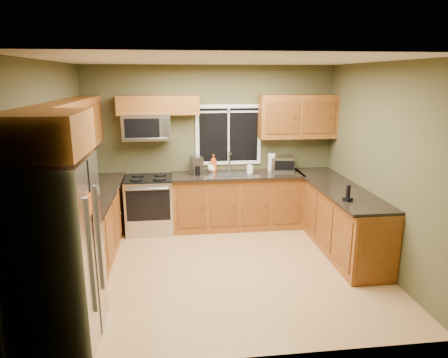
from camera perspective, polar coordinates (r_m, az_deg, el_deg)
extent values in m
plane|color=#B3844E|center=(5.54, -0.08, -12.53)|extent=(4.20, 4.20, 0.00)
plane|color=white|center=(4.94, -0.10, 16.62)|extent=(4.20, 4.20, 0.00)
plane|color=#4B4A2B|center=(6.83, -1.88, 4.63)|extent=(4.20, 0.00, 4.20)
plane|color=#4B4A2B|center=(3.36, 3.55, -5.80)|extent=(4.20, 0.00, 4.20)
plane|color=#4B4A2B|center=(5.26, -23.44, 0.47)|extent=(0.00, 3.60, 3.60)
plane|color=#4B4A2B|center=(5.71, 21.35, 1.69)|extent=(0.00, 3.60, 3.60)
cube|color=white|center=(6.81, 0.65, 6.32)|extent=(1.12, 0.03, 1.02)
cube|color=black|center=(6.80, 0.66, 6.31)|extent=(1.00, 0.01, 0.90)
cube|color=white|center=(6.80, 0.67, 6.30)|extent=(0.03, 0.01, 0.90)
cube|color=white|center=(6.75, 0.68, 9.58)|extent=(1.00, 0.01, 0.03)
cube|color=brown|center=(5.89, -18.47, -6.85)|extent=(0.60, 2.65, 0.90)
cube|color=black|center=(5.73, -18.60, -2.46)|extent=(0.65, 2.65, 0.04)
cube|color=brown|center=(6.80, 1.90, -3.22)|extent=(2.17, 0.60, 0.90)
cube|color=black|center=(6.65, 1.97, 0.57)|extent=(2.17, 0.65, 0.04)
cube|color=brown|center=(6.30, 15.86, -5.25)|extent=(0.60, 2.50, 0.90)
cube|color=brown|center=(5.24, 21.14, -9.75)|extent=(0.56, 0.02, 0.82)
cube|color=black|center=(6.15, 15.94, -1.14)|extent=(0.65, 2.50, 0.04)
cube|color=brown|center=(5.58, -20.99, 6.78)|extent=(0.33, 2.65, 0.72)
cube|color=brown|center=(6.56, -9.34, 10.39)|extent=(1.30, 0.33, 0.30)
cube|color=brown|center=(6.88, 10.48, 8.76)|extent=(1.30, 0.33, 0.72)
cube|color=brown|center=(3.81, -24.62, 5.88)|extent=(0.72, 0.90, 0.38)
cube|color=#B7B7BC|center=(4.11, -22.96, -9.85)|extent=(0.72, 0.90, 1.80)
cube|color=slate|center=(3.83, -18.43, -10.45)|extent=(0.03, 0.04, 1.10)
cube|color=slate|center=(4.19, -17.37, -8.17)|extent=(0.03, 0.04, 1.10)
cube|color=black|center=(4.02, -17.89, -9.91)|extent=(0.01, 0.02, 1.78)
cube|color=#CB5213|center=(3.76, -18.68, -3.56)|extent=(0.01, 0.14, 0.20)
cube|color=#B7B7BC|center=(6.72, -10.54, -3.69)|extent=(0.76, 0.65, 0.90)
cube|color=black|center=(6.59, -10.72, 0.07)|extent=(0.76, 0.64, 0.03)
cube|color=black|center=(6.37, -10.76, -3.75)|extent=(0.68, 0.02, 0.50)
cylinder|color=slate|center=(6.28, -10.88, -1.46)|extent=(0.64, 0.04, 0.04)
cylinder|color=black|center=(6.47, -12.40, -0.06)|extent=(0.20, 0.20, 0.01)
cylinder|color=black|center=(6.44, -9.21, 0.03)|extent=(0.20, 0.20, 0.01)
cylinder|color=black|center=(6.74, -12.18, 0.53)|extent=(0.20, 0.20, 0.01)
cylinder|color=black|center=(6.71, -9.12, 0.62)|extent=(0.20, 0.20, 0.01)
cube|color=#B7B7BC|center=(6.58, -10.98, 7.35)|extent=(0.76, 0.38, 0.42)
cube|color=black|center=(6.39, -11.64, 7.11)|extent=(0.54, 0.01, 0.30)
cube|color=slate|center=(6.37, -8.30, 7.23)|extent=(0.10, 0.01, 0.30)
cylinder|color=slate|center=(6.39, -11.04, 5.69)|extent=(0.66, 0.02, 0.02)
cube|color=slate|center=(6.63, 0.98, 0.68)|extent=(0.60, 0.42, 0.02)
cylinder|color=#B7B7BC|center=(6.79, 0.76, 2.52)|extent=(0.03, 0.03, 0.34)
cylinder|color=#B7B7BC|center=(6.68, 0.85, 3.72)|extent=(0.03, 0.18, 0.03)
cube|color=#B7B7BC|center=(6.92, 8.31, 2.18)|extent=(0.43, 0.35, 0.24)
cube|color=black|center=(6.78, 8.64, 1.91)|extent=(0.33, 0.06, 0.17)
cube|color=slate|center=(6.62, -3.93, 1.97)|extent=(0.22, 0.25, 0.29)
cylinder|color=black|center=(6.56, -3.88, 1.24)|extent=(0.13, 0.13, 0.16)
cylinder|color=#B7B7BC|center=(6.72, -4.31, 1.89)|extent=(0.19, 0.19, 0.24)
cone|color=black|center=(6.69, -4.34, 3.06)|extent=(0.12, 0.12, 0.06)
cylinder|color=white|center=(6.90, 6.81, 2.42)|extent=(0.13, 0.13, 0.30)
cylinder|color=slate|center=(6.87, 6.85, 3.72)|extent=(0.02, 0.02, 0.04)
imported|color=#CB5213|center=(6.78, -1.51, 2.30)|extent=(0.15, 0.15, 0.29)
imported|color=white|center=(6.68, 3.70, 1.66)|extent=(0.09, 0.09, 0.19)
imported|color=white|center=(6.79, -1.78, 1.83)|extent=(0.19, 0.19, 0.18)
cube|color=black|center=(5.44, 17.24, -2.78)|extent=(0.13, 0.13, 0.04)
cube|color=black|center=(5.41, 17.33, -1.71)|extent=(0.06, 0.05, 0.17)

